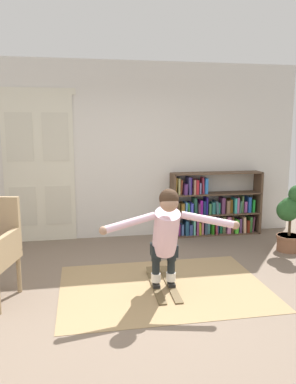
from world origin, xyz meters
name	(u,v)px	position (x,y,z in m)	size (l,w,h in m)	color
ground_plane	(155,304)	(0.00, 0.00, 0.00)	(7.20, 7.20, 0.00)	#716051
back_wall	(124,151)	(0.00, 2.60, 1.45)	(6.00, 0.10, 2.90)	silver
double_door	(39,166)	(-1.38, 2.54, 1.23)	(1.22, 0.05, 2.45)	beige
rug	(163,287)	(0.18, 0.39, 0.00)	(2.39, 1.71, 0.01)	#997D55
bookshelf	(212,209)	(1.49, 2.39, 0.46)	(1.58, 0.30, 1.09)	brown
potted_plant	(291,215)	(2.32, 1.31, 0.56)	(0.42, 0.40, 1.02)	brown
skis_pair	(163,284)	(0.19, 0.43, 0.02)	(0.30, 0.95, 0.07)	brown
person_skier	(166,231)	(0.18, 0.25, 0.72)	(1.48, 0.58, 1.14)	white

